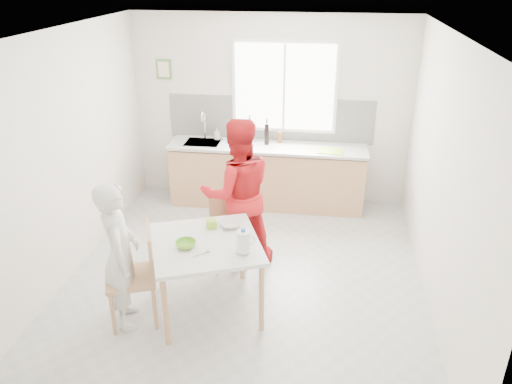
% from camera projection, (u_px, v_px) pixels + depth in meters
% --- Properties ---
extents(ground, '(4.50, 4.50, 0.00)m').
position_uv_depth(ground, '(245.00, 276.00, 5.76)').
color(ground, '#B7B7B2').
rests_on(ground, ground).
extents(room_shell, '(4.50, 4.50, 4.50)m').
position_uv_depth(room_shell, '(244.00, 141.00, 5.08)').
color(room_shell, silver).
rests_on(room_shell, ground).
extents(window, '(1.50, 0.06, 1.30)m').
position_uv_depth(window, '(284.00, 87.00, 7.03)').
color(window, white).
rests_on(window, room_shell).
extents(backsplash, '(3.00, 0.02, 0.65)m').
position_uv_depth(backsplash, '(270.00, 119.00, 7.26)').
color(backsplash, white).
rests_on(backsplash, room_shell).
extents(picture_frame, '(0.22, 0.03, 0.28)m').
position_uv_depth(picture_frame, '(164.00, 69.00, 7.18)').
color(picture_frame, '#538A3E').
rests_on(picture_frame, room_shell).
extents(kitchen_counter, '(2.84, 0.64, 1.37)m').
position_uv_depth(kitchen_counter, '(267.00, 178.00, 7.34)').
color(kitchen_counter, tan).
rests_on(kitchen_counter, ground).
extents(dining_table, '(1.34, 1.34, 0.80)m').
position_uv_depth(dining_table, '(206.00, 249.00, 4.94)').
color(dining_table, silver).
rests_on(dining_table, ground).
extents(chair_left, '(0.60, 0.60, 1.00)m').
position_uv_depth(chair_left, '(138.00, 272.00, 4.87)').
color(chair_left, tan).
rests_on(chair_left, ground).
extents(chair_far, '(0.51, 0.51, 0.84)m').
position_uv_depth(chair_far, '(227.00, 229.00, 5.84)').
color(chair_far, tan).
rests_on(chair_far, ground).
extents(person_white, '(0.54, 0.65, 1.52)m').
position_uv_depth(person_white, '(120.00, 256.00, 4.75)').
color(person_white, silver).
rests_on(person_white, ground).
extents(person_red, '(1.05, 0.95, 1.78)m').
position_uv_depth(person_red, '(238.00, 193.00, 5.72)').
color(person_red, red).
rests_on(person_red, ground).
extents(bowl_green, '(0.26, 0.26, 0.06)m').
position_uv_depth(bowl_green, '(186.00, 244.00, 4.81)').
color(bowl_green, '#6AB429').
rests_on(bowl_green, dining_table).
extents(bowl_white, '(0.28, 0.28, 0.05)m').
position_uv_depth(bowl_white, '(231.00, 225.00, 5.18)').
color(bowl_white, silver).
rests_on(bowl_white, dining_table).
extents(milk_jug, '(0.18, 0.13, 0.23)m').
position_uv_depth(milk_jug, '(244.00, 241.00, 4.67)').
color(milk_jug, white).
rests_on(milk_jug, dining_table).
extents(green_box, '(0.13, 0.13, 0.09)m').
position_uv_depth(green_box, '(211.00, 224.00, 5.15)').
color(green_box, '#8FC72E').
rests_on(green_box, dining_table).
extents(spoon, '(0.13, 0.12, 0.01)m').
position_uv_depth(spoon, '(201.00, 254.00, 4.69)').
color(spoon, '#A5A5AA').
rests_on(spoon, dining_table).
extents(cutting_board, '(0.37, 0.28, 0.01)m').
position_uv_depth(cutting_board, '(331.00, 151.00, 6.89)').
color(cutting_board, '#93DA32').
rests_on(cutting_board, kitchen_counter).
extents(wine_bottle_a, '(0.07, 0.07, 0.32)m').
position_uv_depth(wine_bottle_a, '(250.00, 131.00, 7.21)').
color(wine_bottle_a, black).
rests_on(wine_bottle_a, kitchen_counter).
extents(wine_bottle_b, '(0.07, 0.07, 0.30)m').
position_uv_depth(wine_bottle_b, '(267.00, 134.00, 7.12)').
color(wine_bottle_b, black).
rests_on(wine_bottle_b, kitchen_counter).
extents(jar_amber, '(0.06, 0.06, 0.16)m').
position_uv_depth(jar_amber, '(280.00, 137.00, 7.22)').
color(jar_amber, brown).
rests_on(jar_amber, kitchen_counter).
extents(soap_bottle, '(0.09, 0.09, 0.17)m').
position_uv_depth(soap_bottle, '(217.00, 134.00, 7.35)').
color(soap_bottle, '#999999').
rests_on(soap_bottle, kitchen_counter).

